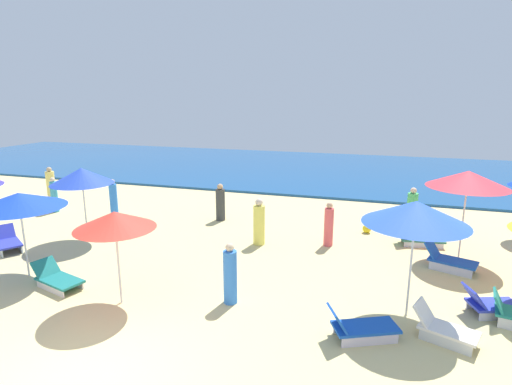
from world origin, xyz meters
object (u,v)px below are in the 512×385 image
(umbrella_0, at_px, (115,220))
(beachgoer_6, at_px, (259,223))
(lounge_chair_6_0, at_px, (490,304))
(beachgoer_4, at_px, (114,199))
(beach_ball_1, at_px, (367,229))
(lounge_chair_5_0, at_px, (57,278))
(lounge_chair_2_1, at_px, (360,327))
(lounge_chair_8_0, at_px, (8,242))
(umbrella_3, at_px, (82,176))
(beachgoer_0, at_px, (54,196))
(beachgoer_3, at_px, (412,209))
(umbrella_5, at_px, (19,200))
(beachgoer_5, at_px, (220,204))
(umbrella_2, at_px, (416,213))
(beachgoer_2, at_px, (51,185))
(lounge_chair_2_0, at_px, (443,328))
(lounge_chair_1_0, at_px, (419,239))
(umbrella_1, at_px, (468,179))
(lounge_chair_1_1, at_px, (449,260))
(beachgoer_7, at_px, (329,226))
(beachgoer_1, at_px, (230,275))

(umbrella_0, bearing_deg, beachgoer_6, 67.15)
(lounge_chair_6_0, xyz_separation_m, beachgoer_4, (-13.14, 4.07, 0.50))
(beach_ball_1, bearing_deg, lounge_chair_5_0, -137.80)
(beach_ball_1, bearing_deg, lounge_chair_2_1, -88.78)
(lounge_chair_8_0, bearing_deg, umbrella_3, -17.63)
(beachgoer_0, height_order, beachgoer_3, beachgoer_3)
(umbrella_5, relative_size, beachgoer_5, 1.60)
(umbrella_2, distance_m, beachgoer_2, 17.17)
(umbrella_5, relative_size, beachgoer_6, 1.50)
(beachgoer_4, bearing_deg, lounge_chair_2_0, 1.28)
(umbrella_0, bearing_deg, lounge_chair_5_0, 174.10)
(lounge_chair_1_0, height_order, umbrella_5, umbrella_5)
(lounge_chair_8_0, bearing_deg, umbrella_2, -59.59)
(lounge_chair_5_0, bearing_deg, beachgoer_6, -26.52)
(beachgoer_5, bearing_deg, umbrella_5, 30.38)
(lounge_chair_6_0, bearing_deg, lounge_chair_8_0, 71.32)
(beachgoer_0, xyz_separation_m, beach_ball_1, (13.14, 1.14, -0.57))
(beachgoer_6, distance_m, beach_ball_1, 4.22)
(beachgoer_0, bearing_deg, umbrella_5, 22.60)
(lounge_chair_2_0, bearing_deg, umbrella_3, 97.03)
(umbrella_0, distance_m, umbrella_1, 10.06)
(umbrella_2, xyz_separation_m, lounge_chair_6_0, (1.83, 0.57, -2.21))
(lounge_chair_1_1, relative_size, umbrella_3, 0.60)
(lounge_chair_1_1, relative_size, beachgoer_2, 0.94)
(beachgoer_2, distance_m, beachgoer_7, 13.79)
(umbrella_0, height_order, lounge_chair_6_0, umbrella_0)
(umbrella_5, height_order, beachgoer_1, umbrella_5)
(umbrella_5, distance_m, lounge_chair_5_0, 2.36)
(beachgoer_2, distance_m, beachgoer_3, 16.42)
(umbrella_0, height_order, umbrella_5, umbrella_5)
(lounge_chair_5_0, bearing_deg, umbrella_5, 92.18)
(lounge_chair_2_1, xyz_separation_m, beachgoer_1, (-3.13, 0.63, 0.45))
(beachgoer_4, distance_m, beachgoer_7, 9.00)
(umbrella_1, relative_size, lounge_chair_6_0, 2.02)
(umbrella_3, bearing_deg, lounge_chair_8_0, -139.99)
(lounge_chair_6_0, bearing_deg, umbrella_2, 88.05)
(lounge_chair_2_1, bearing_deg, beachgoer_5, 15.79)
(lounge_chair_5_0, distance_m, beachgoer_0, 8.00)
(umbrella_5, bearing_deg, lounge_chair_8_0, 148.71)
(umbrella_2, distance_m, beachgoer_5, 9.05)
(umbrella_5, xyz_separation_m, beachgoer_6, (5.46, 4.37, -1.47))
(lounge_chair_8_0, relative_size, beachgoer_0, 0.95)
(beachgoer_0, xyz_separation_m, beachgoer_6, (9.66, -1.16, 0.02))
(umbrella_0, bearing_deg, lounge_chair_6_0, 13.63)
(lounge_chair_1_0, relative_size, beachgoer_0, 1.04)
(umbrella_0, height_order, lounge_chair_2_1, umbrella_0)
(lounge_chair_5_0, bearing_deg, lounge_chair_1_0, -41.29)
(lounge_chair_1_0, distance_m, umbrella_5, 12.36)
(beachgoer_1, xyz_separation_m, beachgoer_7, (1.78, 4.64, -0.01))
(umbrella_1, height_order, beachgoer_3, umbrella_1)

